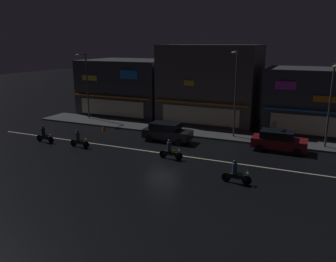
% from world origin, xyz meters
% --- Properties ---
extents(ground_plane, '(140.00, 140.00, 0.00)m').
position_xyz_m(ground_plane, '(0.00, 0.00, 0.00)').
color(ground_plane, black).
extents(lane_divider_stripe, '(33.86, 0.16, 0.01)m').
position_xyz_m(lane_divider_stripe, '(0.00, 0.00, 0.01)').
color(lane_divider_stripe, beige).
rests_on(lane_divider_stripe, ground).
extents(sidewalk_far, '(35.65, 3.73, 0.14)m').
position_xyz_m(sidewalk_far, '(0.00, 7.34, 0.07)').
color(sidewalk_far, '#424447').
rests_on(sidewalk_far, ground).
extents(storefront_left_block, '(10.44, 8.65, 6.56)m').
position_xyz_m(storefront_left_block, '(-10.69, 13.45, 3.28)').
color(storefront_left_block, '#383A3F').
rests_on(storefront_left_block, ground).
extents(storefront_center_block, '(10.35, 7.56, 8.38)m').
position_xyz_m(storefront_center_block, '(-0.00, 12.91, 4.19)').
color(storefront_center_block, '#56514C').
rests_on(storefront_center_block, ground).
extents(storefront_right_block, '(9.03, 6.46, 6.20)m').
position_xyz_m(storefront_right_block, '(10.69, 12.35, 3.10)').
color(storefront_right_block, '#383A3F').
rests_on(storefront_right_block, ground).
extents(streetlamp_west, '(0.44, 1.64, 7.35)m').
position_xyz_m(streetlamp_west, '(-13.03, 7.81, 4.46)').
color(streetlamp_west, '#47494C').
rests_on(streetlamp_west, sidewalk_far).
extents(streetlamp_mid, '(0.44, 1.64, 7.81)m').
position_xyz_m(streetlamp_mid, '(4.15, 6.66, 4.70)').
color(streetlamp_mid, '#47494C').
rests_on(streetlamp_mid, sidewalk_far).
extents(streetlamp_east, '(0.44, 1.64, 6.87)m').
position_xyz_m(streetlamp_east, '(11.91, 6.47, 4.21)').
color(streetlamp_east, '#47494C').
rests_on(streetlamp_east, sidewalk_far).
extents(pedestrian_on_sidewalk, '(0.36, 0.36, 1.72)m').
position_xyz_m(pedestrian_on_sidewalk, '(7.54, 8.10, 0.94)').
color(pedestrian_on_sidewalk, '#4C664C').
rests_on(pedestrian_on_sidewalk, sidewalk_far).
extents(parked_car_near_kerb, '(4.30, 1.98, 1.67)m').
position_xyz_m(parked_car_near_kerb, '(-1.06, 3.30, 0.87)').
color(parked_car_near_kerb, black).
rests_on(parked_car_near_kerb, ground).
extents(parked_car_trailing, '(4.30, 1.98, 1.67)m').
position_xyz_m(parked_car_trailing, '(8.40, 4.39, 0.87)').
color(parked_car_trailing, maroon).
rests_on(parked_car_trailing, ground).
extents(motorcycle_lead, '(1.90, 0.60, 1.52)m').
position_xyz_m(motorcycle_lead, '(-7.11, -1.35, 0.63)').
color(motorcycle_lead, black).
rests_on(motorcycle_lead, ground).
extents(motorcycle_following, '(1.90, 0.60, 1.52)m').
position_xyz_m(motorcycle_following, '(6.71, -3.54, 0.63)').
color(motorcycle_following, black).
rests_on(motorcycle_following, ground).
extents(motorcycle_opposite_lane, '(1.90, 0.60, 1.52)m').
position_xyz_m(motorcycle_opposite_lane, '(1.13, -0.99, 0.63)').
color(motorcycle_opposite_lane, black).
rests_on(motorcycle_opposite_lane, ground).
extents(motorcycle_trailing_far, '(1.90, 0.60, 1.52)m').
position_xyz_m(motorcycle_trailing_far, '(-10.85, -1.39, 0.63)').
color(motorcycle_trailing_far, black).
rests_on(motorcycle_trailing_far, ground).
extents(traffic_cone, '(0.36, 0.36, 0.55)m').
position_xyz_m(traffic_cone, '(-8.58, 4.40, 0.28)').
color(traffic_cone, orange).
rests_on(traffic_cone, ground).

